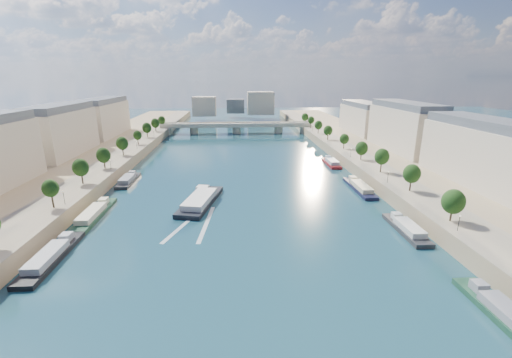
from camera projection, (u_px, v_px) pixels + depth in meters
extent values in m
plane|color=#0C2F36|center=(240.00, 186.00, 134.93)|extent=(700.00, 700.00, 0.00)
cube|color=#9E8460|center=(50.00, 184.00, 129.76)|extent=(44.00, 520.00, 5.00)
cube|color=#9E8460|center=(417.00, 177.00, 138.66)|extent=(44.00, 520.00, 5.00)
cube|color=gray|center=(90.00, 177.00, 129.96)|extent=(14.00, 520.00, 0.10)
cube|color=gray|center=(382.00, 171.00, 137.00)|extent=(14.00, 520.00, 0.10)
cylinder|color=#382B1E|center=(48.00, 204.00, 97.05)|extent=(0.50, 0.50, 3.82)
ellipsoid|color=black|center=(46.00, 192.00, 96.02)|extent=(4.80, 4.80, 5.52)
cylinder|color=#382B1E|center=(84.00, 179.00, 119.99)|extent=(0.50, 0.50, 3.82)
ellipsoid|color=black|center=(82.00, 169.00, 118.95)|extent=(4.80, 4.80, 5.52)
cylinder|color=#382B1E|center=(108.00, 163.00, 142.92)|extent=(0.50, 0.50, 3.82)
ellipsoid|color=black|center=(107.00, 154.00, 141.89)|extent=(4.80, 4.80, 5.52)
cylinder|color=#382B1E|center=(125.00, 151.00, 165.86)|extent=(0.50, 0.50, 3.82)
ellipsoid|color=black|center=(124.00, 144.00, 164.83)|extent=(4.80, 4.80, 5.52)
cylinder|color=#382B1E|center=(138.00, 142.00, 188.80)|extent=(0.50, 0.50, 3.82)
ellipsoid|color=black|center=(137.00, 135.00, 187.76)|extent=(4.80, 4.80, 5.52)
cylinder|color=#382B1E|center=(148.00, 135.00, 211.73)|extent=(0.50, 0.50, 3.82)
ellipsoid|color=black|center=(148.00, 129.00, 210.70)|extent=(4.80, 4.80, 5.52)
cylinder|color=#382B1E|center=(157.00, 129.00, 234.67)|extent=(0.50, 0.50, 3.82)
ellipsoid|color=black|center=(156.00, 124.00, 233.63)|extent=(4.80, 4.80, 5.52)
cylinder|color=#382B1E|center=(163.00, 124.00, 257.60)|extent=(0.50, 0.50, 3.82)
ellipsoid|color=black|center=(163.00, 120.00, 256.57)|extent=(4.80, 4.80, 5.52)
cylinder|color=#382B1E|center=(456.00, 216.00, 88.56)|extent=(0.50, 0.50, 3.82)
ellipsoid|color=black|center=(458.00, 203.00, 87.52)|extent=(4.80, 4.80, 5.52)
cylinder|color=#382B1E|center=(410.00, 187.00, 111.49)|extent=(0.50, 0.50, 3.82)
ellipsoid|color=black|center=(411.00, 177.00, 110.46)|extent=(4.80, 4.80, 5.52)
cylinder|color=#382B1E|center=(380.00, 168.00, 134.43)|extent=(0.50, 0.50, 3.82)
ellipsoid|color=black|center=(381.00, 159.00, 133.40)|extent=(4.80, 4.80, 5.52)
cylinder|color=#382B1E|center=(358.00, 155.00, 157.37)|extent=(0.50, 0.50, 3.82)
ellipsoid|color=black|center=(359.00, 147.00, 156.33)|extent=(4.80, 4.80, 5.52)
cylinder|color=#382B1E|center=(342.00, 145.00, 180.30)|extent=(0.50, 0.50, 3.82)
ellipsoid|color=black|center=(343.00, 138.00, 179.27)|extent=(4.80, 4.80, 5.52)
cylinder|color=#382B1E|center=(330.00, 137.00, 203.24)|extent=(0.50, 0.50, 3.82)
ellipsoid|color=black|center=(330.00, 131.00, 202.20)|extent=(4.80, 4.80, 5.52)
cylinder|color=#382B1E|center=(320.00, 131.00, 226.17)|extent=(0.50, 0.50, 3.82)
ellipsoid|color=black|center=(320.00, 126.00, 225.14)|extent=(4.80, 4.80, 5.52)
cylinder|color=#382B1E|center=(312.00, 126.00, 249.11)|extent=(0.50, 0.50, 3.82)
ellipsoid|color=black|center=(312.00, 121.00, 248.07)|extent=(4.80, 4.80, 5.52)
cylinder|color=#382B1E|center=(305.00, 122.00, 272.04)|extent=(0.50, 0.50, 3.82)
ellipsoid|color=black|center=(306.00, 117.00, 271.01)|extent=(4.80, 4.80, 5.52)
cylinder|color=black|center=(64.00, 198.00, 101.00)|extent=(0.14, 0.14, 4.00)
sphere|color=#FFE5B2|center=(63.00, 192.00, 100.40)|extent=(0.36, 0.36, 0.36)
cylinder|color=black|center=(111.00, 165.00, 139.23)|extent=(0.14, 0.14, 4.00)
sphere|color=#FFE5B2|center=(110.00, 160.00, 138.63)|extent=(0.36, 0.36, 0.36)
cylinder|color=black|center=(137.00, 146.00, 177.46)|extent=(0.14, 0.14, 4.00)
sphere|color=#FFE5B2|center=(136.00, 142.00, 176.85)|extent=(0.36, 0.36, 0.36)
cylinder|color=black|center=(154.00, 134.00, 215.68)|extent=(0.14, 0.14, 4.00)
sphere|color=#FFE5B2|center=(154.00, 130.00, 215.08)|extent=(0.36, 0.36, 0.36)
cylinder|color=black|center=(459.00, 224.00, 83.60)|extent=(0.14, 0.14, 4.00)
sphere|color=#FFE5B2|center=(460.00, 216.00, 83.00)|extent=(0.36, 0.36, 0.36)
cylinder|color=black|center=(388.00, 178.00, 121.83)|extent=(0.14, 0.14, 4.00)
sphere|color=#FFE5B2|center=(388.00, 172.00, 121.22)|extent=(0.36, 0.36, 0.36)
cylinder|color=black|center=(351.00, 153.00, 160.05)|extent=(0.14, 0.14, 4.00)
sphere|color=#FFE5B2|center=(351.00, 149.00, 159.45)|extent=(0.36, 0.36, 0.36)
cylinder|color=black|center=(328.00, 139.00, 198.28)|extent=(0.14, 0.14, 4.00)
sphere|color=#FFE5B2|center=(328.00, 135.00, 197.68)|extent=(0.36, 0.36, 0.36)
cylinder|color=black|center=(313.00, 128.00, 236.51)|extent=(0.14, 0.14, 4.00)
sphere|color=#FFE5B2|center=(313.00, 125.00, 235.90)|extent=(0.36, 0.36, 0.36)
cube|color=#BDAB91|center=(61.00, 134.00, 164.54)|extent=(16.00, 52.00, 20.00)
cube|color=#474C54|center=(57.00, 109.00, 161.20)|extent=(14.72, 50.44, 3.20)
cube|color=#BDAB91|center=(105.00, 119.00, 219.97)|extent=(16.00, 52.00, 20.00)
cube|color=#474C54|center=(102.00, 101.00, 216.63)|extent=(14.72, 50.44, 3.20)
cube|color=#BDAB91|center=(483.00, 156.00, 119.62)|extent=(16.00, 52.00, 20.00)
cube|color=#474C54|center=(490.00, 122.00, 116.28)|extent=(14.72, 50.44, 3.20)
cube|color=#BDAB91|center=(404.00, 130.00, 175.05)|extent=(16.00, 52.00, 20.00)
cube|color=#474C54|center=(407.00, 107.00, 171.71)|extent=(14.72, 50.44, 3.20)
cube|color=#BDAB91|center=(363.00, 117.00, 230.48)|extent=(16.00, 52.00, 20.00)
cube|color=#474C54|center=(364.00, 100.00, 227.14)|extent=(14.72, 50.44, 3.20)
cube|color=#BDAB91|center=(204.00, 106.00, 329.74)|extent=(22.00, 18.00, 18.00)
cube|color=#BDAB91|center=(260.00, 103.00, 342.12)|extent=(26.00, 20.00, 22.00)
cube|color=#474C54|center=(235.00, 106.00, 356.06)|extent=(18.00, 16.00, 14.00)
cube|color=#C1B79E|center=(236.00, 125.00, 258.28)|extent=(112.00, 11.00, 2.20)
cube|color=#C1B79E|center=(237.00, 124.00, 253.07)|extent=(112.00, 0.80, 0.90)
cube|color=#C1B79E|center=(236.00, 122.00, 262.63)|extent=(112.00, 0.80, 0.90)
cylinder|color=#C1B79E|center=(194.00, 130.00, 257.37)|extent=(6.40, 6.40, 5.00)
cylinder|color=#C1B79E|center=(237.00, 130.00, 259.35)|extent=(6.40, 6.40, 5.00)
cylinder|color=#C1B79E|center=(278.00, 130.00, 261.33)|extent=(6.40, 6.40, 5.00)
cube|color=#C1B79E|center=(167.00, 131.00, 256.13)|extent=(6.00, 12.00, 5.00)
cube|color=#C1B79E|center=(304.00, 129.00, 262.56)|extent=(6.00, 12.00, 5.00)
cube|color=black|center=(201.00, 202.00, 116.71)|extent=(14.50, 30.49, 2.10)
cube|color=silver|center=(200.00, 199.00, 113.89)|extent=(10.82, 20.12, 1.89)
cube|color=silver|center=(203.00, 188.00, 124.57)|extent=(4.85, 4.34, 1.80)
cube|color=silver|center=(185.00, 224.00, 100.39)|extent=(9.76, 24.92, 0.04)
cube|color=silver|center=(206.00, 223.00, 100.79)|extent=(3.64, 26.00, 0.04)
cube|color=black|center=(52.00, 258.00, 80.87)|extent=(5.00, 25.43, 1.80)
cube|color=#A1A4AC|center=(47.00, 256.00, 78.43)|extent=(4.10, 13.98, 1.60)
cube|color=#A1A4AC|center=(66.00, 237.00, 87.64)|extent=(2.50, 3.05, 1.80)
cube|color=#193E27|center=(95.00, 216.00, 105.71)|extent=(5.00, 27.11, 1.80)
cube|color=beige|center=(91.00, 213.00, 103.14)|extent=(4.10, 14.91, 1.60)
cube|color=beige|center=(104.00, 201.00, 112.96)|extent=(2.50, 3.25, 1.80)
cube|color=#232325|center=(129.00, 181.00, 140.04)|extent=(5.00, 20.61, 1.80)
cube|color=gray|center=(127.00, 179.00, 137.98)|extent=(4.10, 11.34, 1.60)
cube|color=gray|center=(132.00, 173.00, 145.43)|extent=(2.50, 2.47, 1.80)
cube|color=#1A412D|center=(502.00, 316.00, 61.29)|extent=(5.00, 22.01, 1.80)
cube|color=gray|center=(512.00, 315.00, 59.11)|extent=(4.10, 12.10, 1.60)
cube|color=gray|center=(479.00, 286.00, 67.08)|extent=(2.50, 2.64, 1.80)
cube|color=#2A2A2D|center=(406.00, 230.00, 95.51)|extent=(5.00, 20.64, 1.80)
cube|color=beige|center=(410.00, 227.00, 93.45)|extent=(4.10, 11.35, 1.60)
cube|color=beige|center=(397.00, 216.00, 100.91)|extent=(2.50, 2.48, 1.80)
cube|color=black|center=(359.00, 189.00, 130.83)|extent=(5.00, 25.48, 1.80)
cube|color=beige|center=(362.00, 186.00, 128.39)|extent=(4.10, 14.01, 1.60)
cube|color=beige|center=(353.00, 179.00, 137.61)|extent=(2.50, 3.06, 1.80)
cube|color=maroon|center=(331.00, 164.00, 168.25)|extent=(5.00, 19.91, 1.80)
cube|color=silver|center=(332.00, 161.00, 166.24)|extent=(4.10, 10.95, 1.60)
cube|color=silver|center=(328.00, 157.00, 173.44)|extent=(2.50, 2.39, 1.80)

